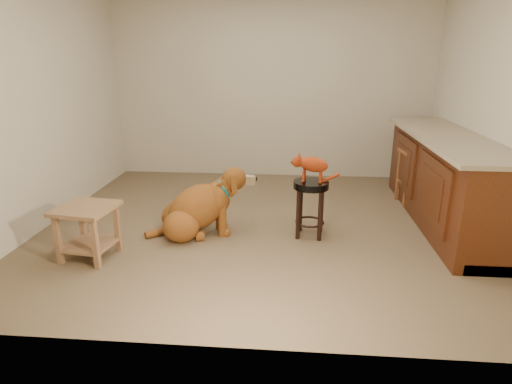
# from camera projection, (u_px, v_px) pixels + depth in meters

# --- Properties ---
(floor) EXTENTS (4.50, 4.00, 0.01)m
(floor) POSITION_uv_depth(u_px,v_px,m) (261.00, 225.00, 4.55)
(floor) COLOR brown
(floor) RESTS_ON ground
(room_shell) EXTENTS (4.54, 4.04, 2.62)m
(room_shell) POSITION_uv_depth(u_px,v_px,m) (262.00, 61.00, 4.03)
(room_shell) COLOR #C1B69B
(room_shell) RESTS_ON ground
(cabinet_run) EXTENTS (0.70, 2.56, 0.94)m
(cabinet_run) POSITION_uv_depth(u_px,v_px,m) (446.00, 182.00, 4.54)
(cabinet_run) COLOR #481F0C
(cabinet_run) RESTS_ON ground
(padded_stool) EXTENTS (0.34, 0.34, 0.56)m
(padded_stool) POSITION_uv_depth(u_px,v_px,m) (311.00, 197.00, 4.17)
(padded_stool) COLOR black
(padded_stool) RESTS_ON ground
(wood_stool) EXTENTS (0.39, 0.39, 0.65)m
(wood_stool) POSITION_uv_depth(u_px,v_px,m) (414.00, 176.00, 5.11)
(wood_stool) COLOR brown
(wood_stool) RESTS_ON ground
(side_table) EXTENTS (0.52, 0.52, 0.48)m
(side_table) POSITION_uv_depth(u_px,v_px,m) (88.00, 224.00, 3.74)
(side_table) COLOR #8A6240
(side_table) RESTS_ON ground
(golden_retriever) EXTENTS (1.10, 0.67, 0.72)m
(golden_retriever) POSITION_uv_depth(u_px,v_px,m) (198.00, 209.00, 4.24)
(golden_retriever) COLOR brown
(golden_retriever) RESTS_ON ground
(tabby_kitten) EXTENTS (0.48, 0.17, 0.30)m
(tabby_kitten) POSITION_uv_depth(u_px,v_px,m) (311.00, 165.00, 4.08)
(tabby_kitten) COLOR #982F0F
(tabby_kitten) RESTS_ON padded_stool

